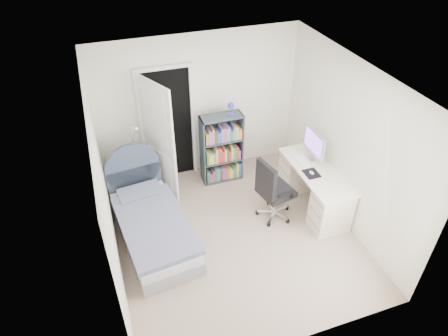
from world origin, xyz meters
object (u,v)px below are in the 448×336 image
object	(u,v)px
nightstand	(126,173)
desk	(314,186)
bookcase	(222,151)
office_chair	(272,188)
floor_lamp	(140,171)
bed	(152,224)

from	to	relation	value
nightstand	desk	xyz separation A→B (m)	(2.77, -1.38, 0.04)
bookcase	office_chair	size ratio (longest dim) A/B	1.39
nightstand	floor_lamp	bearing A→B (deg)	-57.28
bookcase	desk	size ratio (longest dim) A/B	1.00
office_chair	desk	bearing A→B (deg)	2.84
floor_lamp	desk	world-z (taller)	floor_lamp
bookcase	desk	world-z (taller)	bookcase
bed	desk	bearing A→B (deg)	-2.98
nightstand	desk	distance (m)	3.09
floor_lamp	bookcase	xyz separation A→B (m)	(1.42, 0.11, 0.00)
bookcase	desk	distance (m)	1.64
nightstand	office_chair	xyz separation A→B (m)	(2.01, -1.42, 0.23)
bed	office_chair	bearing A→B (deg)	-5.40
floor_lamp	desk	size ratio (longest dim) A/B	0.94
bookcase	office_chair	bearing A→B (deg)	-72.44
bed	office_chair	size ratio (longest dim) A/B	1.83
bed	office_chair	distance (m)	1.85
nightstand	office_chair	world-z (taller)	office_chair
floor_lamp	desk	xyz separation A→B (m)	(2.56, -1.06, -0.18)
nightstand	bookcase	size ratio (longest dim) A/B	0.37
desk	bed	bearing A→B (deg)	177.02
desk	bookcase	bearing A→B (deg)	134.33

